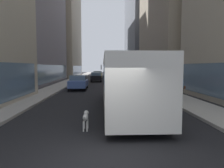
% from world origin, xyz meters
% --- Properties ---
extents(ground_plane, '(120.00, 120.00, 0.00)m').
position_xyz_m(ground_plane, '(0.00, 35.00, 0.00)').
color(ground_plane, black).
extents(sidewalk_left, '(2.40, 110.00, 0.15)m').
position_xyz_m(sidewalk_left, '(-5.70, 35.00, 0.07)').
color(sidewalk_left, '#9E9991').
rests_on(sidewalk_left, ground).
extents(sidewalk_right, '(2.40, 110.00, 0.15)m').
position_xyz_m(sidewalk_right, '(5.70, 35.00, 0.07)').
color(sidewalk_right, '#ADA89E').
rests_on(sidewalk_right, ground).
extents(building_left_far, '(10.79, 20.45, 26.05)m').
position_xyz_m(building_left_far, '(-11.90, 49.64, 13.02)').
color(building_left_far, '#A0937F').
rests_on(building_left_far, ground).
extents(building_right_far, '(10.61, 20.83, 28.75)m').
position_xyz_m(building_right_far, '(11.90, 48.74, 14.37)').
color(building_right_far, slate).
rests_on(building_right_far, ground).
extents(transit_bus, '(2.78, 11.53, 3.05)m').
position_xyz_m(transit_bus, '(1.20, 6.95, 1.78)').
color(transit_bus, silver).
rests_on(transit_bus, ground).
extents(car_red_coupe, '(1.75, 4.80, 1.62)m').
position_xyz_m(car_red_coupe, '(1.20, 21.29, 0.82)').
color(car_red_coupe, red).
rests_on(car_red_coupe, ground).
extents(car_black_suv, '(1.78, 4.03, 1.62)m').
position_xyz_m(car_black_suv, '(-1.20, 30.52, 0.82)').
color(car_black_suv, black).
rests_on(car_black_suv, ground).
extents(car_blue_hatchback, '(1.82, 4.34, 1.62)m').
position_xyz_m(car_blue_hatchback, '(-2.80, 17.91, 0.82)').
color(car_blue_hatchback, '#4C6BB7').
rests_on(car_blue_hatchback, ground).
extents(car_yellow_taxi, '(1.86, 4.41, 1.62)m').
position_xyz_m(car_yellow_taxi, '(-1.20, 40.23, 0.82)').
color(car_yellow_taxi, yellow).
rests_on(car_yellow_taxi, ground).
extents(dalmatian_dog, '(0.22, 0.96, 0.72)m').
position_xyz_m(dalmatian_dog, '(-0.83, 2.86, 0.51)').
color(dalmatian_dog, white).
rests_on(dalmatian_dog, ground).
extents(pedestrian_with_handbag, '(0.45, 0.34, 1.69)m').
position_xyz_m(pedestrian_with_handbag, '(5.51, 9.29, 1.01)').
color(pedestrian_with_handbag, '#1E1E2D').
rests_on(pedestrian_with_handbag, sidewalk_right).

